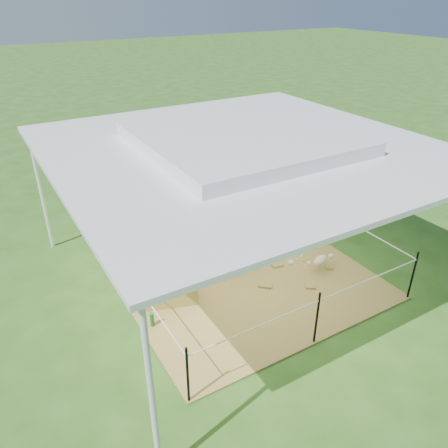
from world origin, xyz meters
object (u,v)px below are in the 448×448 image
pony (236,249)px  distant_person (181,130)px  trash_barrel (247,135)px  green_bottle (152,319)px  straw_bale (171,291)px  picnic_table_far (214,114)px  woman (173,254)px  foal (321,259)px  picnic_table_near (171,133)px

pony → distant_person: (2.39, 7.49, 0.17)m
trash_barrel → distant_person: 2.32m
green_bottle → distant_person: size_ratio=0.21×
straw_bale → picnic_table_far: bearing=56.7°
pony → picnic_table_far: bearing=-30.1°
woman → trash_barrel: 8.75m
green_bottle → pony: (2.14, 0.77, 0.29)m
woman → foal: 3.03m
green_bottle → picnic_table_near: bearing=63.7°
green_bottle → distant_person: (4.53, 8.26, 0.46)m
green_bottle → picnic_table_near: 10.08m
picnic_table_far → distant_person: bearing=-126.6°
picnic_table_far → trash_barrel: bearing=-85.3°
foal → trash_barrel: trash_barrel is taller
straw_bale → distant_person: size_ratio=0.74×
straw_bale → trash_barrel: (5.91, 6.53, 0.26)m
distant_person → foal: bearing=61.2°
pony → trash_barrel: bearing=-37.8°
green_bottle → pony: bearing=19.9°
green_bottle → picnic_table_near: size_ratio=0.16×
pony → distant_person: distant_person is taller
green_bottle → pony: 2.30m
distant_person → trash_barrel: bearing=124.3°
distant_person → straw_bale: bearing=41.0°
straw_bale → trash_barrel: 8.81m
trash_barrel → picnic_table_near: size_ratio=0.61×
straw_bale → distant_person: (3.98, 7.81, 0.39)m
picnic_table_far → straw_bale: bearing=-109.2°
foal → trash_barrel: bearing=50.1°
pony → foal: (1.38, -0.96, -0.15)m
green_bottle → foal: foal is taller
foal → picnic_table_near: (0.94, 9.22, 0.03)m
straw_bale → foal: 3.04m
foal → picnic_table_far: size_ratio=0.49×
straw_bale → distant_person: bearing=63.0°
straw_bale → pony: bearing=11.5°
pony → distant_person: bearing=-20.6°
foal → pony: bearing=127.7°
green_bottle → foal: size_ratio=0.26×
straw_bale → green_bottle: size_ratio=3.60×
trash_barrel → picnic_table_far: trash_barrel is taller
trash_barrel → picnic_table_near: 2.87m
picnic_table_near → picnic_table_far: picnic_table_far is taller
woman → picnic_table_far: woman is taller
foal → distant_person: bearing=65.6°
picnic_table_far → distant_person: distant_person is taller
foal → woman: bearing=149.9°
trash_barrel → foal: bearing=-112.3°
straw_bale → trash_barrel: trash_barrel is taller
woman → foal: woman is taller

